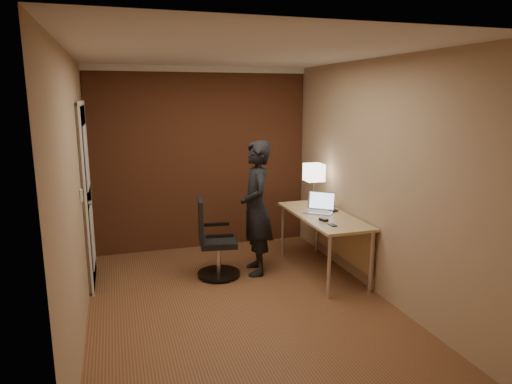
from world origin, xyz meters
The scene contains 9 objects.
room centered at (-0.27, 1.54, 1.37)m, with size 4.00×4.00×4.00m.
desk centered at (1.25, 0.53, 0.60)m, with size 0.60×1.50×0.73m.
desk_lamp centered at (1.27, 1.01, 1.15)m, with size 0.22×0.22×0.54m.
laptop centered at (1.20, 0.66, 0.79)m, with size 0.42×0.41×0.23m.
mouse centered at (1.06, 0.26, 0.75)m, with size 0.06×0.10×0.03m, color black.
phone centered at (1.07, 0.06, 0.73)m, with size 0.06×0.12×0.01m, color black.
wallet centered at (1.35, 0.62, 0.74)m, with size 0.09×0.11×0.02m, color black.
office_chair centered at (-0.10, 0.78, 0.41)m, with size 0.51×0.55×0.93m.
person centered at (0.42, 0.77, 0.80)m, with size 0.59×0.38×1.61m, color black.
Camera 1 is at (-1.15, -4.25, 2.11)m, focal length 32.00 mm.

